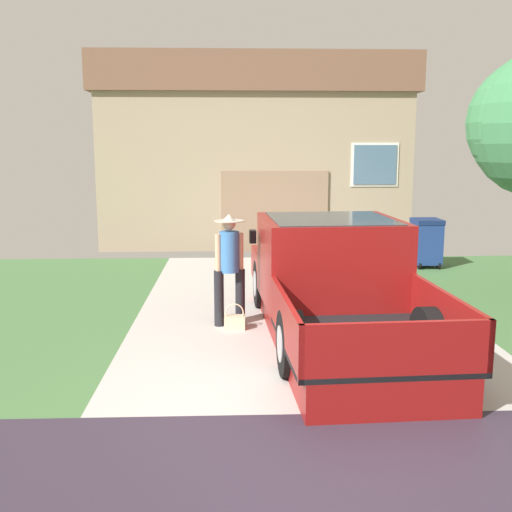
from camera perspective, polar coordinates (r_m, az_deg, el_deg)
The scene contains 5 objects.
pickup_truck at distance 9.02m, azimuth 6.99°, elevation -2.47°, with size 2.32×5.42×1.67m.
person_with_hat at distance 9.24m, azimuth -2.50°, elevation -0.66°, with size 0.47×0.46×1.71m.
handbag at distance 9.21m, azimuth -2.02°, elevation -6.11°, with size 0.31×0.21×0.39m.
house_with_garage at distance 18.92m, azimuth -0.38°, elevation 9.77°, with size 8.51×6.53×5.08m.
wheeled_trash_bin at distance 14.35m, azimuth 15.61°, elevation 1.35°, with size 0.60×0.72×1.10m.
Camera 1 is at (-1.05, -5.84, 2.70)m, focal length 42.85 mm.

